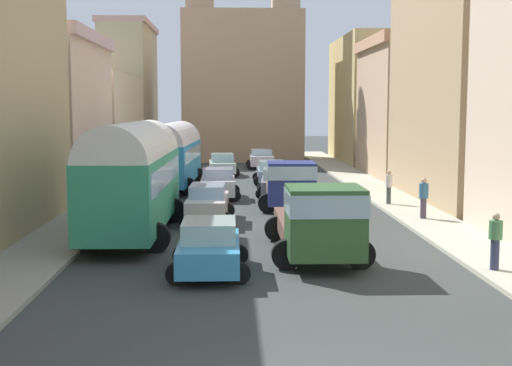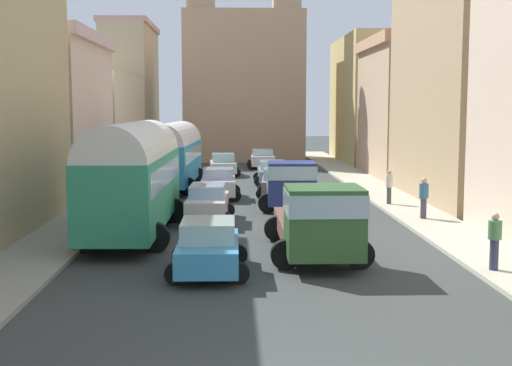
{
  "view_description": "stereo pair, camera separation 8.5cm",
  "coord_description": "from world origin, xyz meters",
  "px_view_note": "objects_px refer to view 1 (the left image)",
  "views": [
    {
      "loc": [
        -1.0,
        -9.77,
        4.81
      ],
      "look_at": [
        0.0,
        18.43,
        1.66
      ],
      "focal_mm": 47.92,
      "sensor_mm": 36.0,
      "label": 1
    },
    {
      "loc": [
        -0.92,
        -9.78,
        4.81
      ],
      "look_at": [
        0.0,
        18.43,
        1.66
      ],
      "focal_mm": 47.92,
      "sensor_mm": 36.0,
      "label": 2
    }
  ],
  "objects_px": {
    "car_0": "(277,182)",
    "car_5": "(218,183)",
    "car_6": "(222,165)",
    "pedestrian_0": "(424,197)",
    "car_2": "(261,159)",
    "cargo_truck_0": "(319,220)",
    "pedestrian_2": "(389,186)",
    "cargo_truck_1": "(290,184)",
    "parked_bus_1": "(173,153)",
    "pedestrian_1": "(495,240)",
    "parked_bus_0": "(133,173)",
    "car_3": "(209,247)",
    "car_1": "(272,172)",
    "car_4": "(208,203)"
  },
  "relations": [
    {
      "from": "car_1",
      "to": "car_3",
      "type": "xyz_separation_m",
      "value": [
        -3.16,
        -23.26,
        0.05
      ]
    },
    {
      "from": "car_6",
      "to": "pedestrian_2",
      "type": "height_order",
      "value": "pedestrian_2"
    },
    {
      "from": "car_0",
      "to": "car_5",
      "type": "distance_m",
      "value": 3.25
    },
    {
      "from": "car_0",
      "to": "car_5",
      "type": "xyz_separation_m",
      "value": [
        -3.17,
        -0.7,
        0.04
      ]
    },
    {
      "from": "car_5",
      "to": "pedestrian_2",
      "type": "distance_m",
      "value": 8.95
    },
    {
      "from": "parked_bus_0",
      "to": "car_6",
      "type": "height_order",
      "value": "parked_bus_0"
    },
    {
      "from": "cargo_truck_0",
      "to": "car_4",
      "type": "relative_size",
      "value": 1.73
    },
    {
      "from": "pedestrian_0",
      "to": "parked_bus_1",
      "type": "bearing_deg",
      "value": 134.13
    },
    {
      "from": "car_2",
      "to": "pedestrian_2",
      "type": "distance_m",
      "value": 21.68
    },
    {
      "from": "pedestrian_2",
      "to": "car_0",
      "type": "bearing_deg",
      "value": 142.49
    },
    {
      "from": "car_2",
      "to": "pedestrian_0",
      "type": "distance_m",
      "value": 26.02
    },
    {
      "from": "parked_bus_0",
      "to": "car_4",
      "type": "bearing_deg",
      "value": 48.82
    },
    {
      "from": "parked_bus_0",
      "to": "car_0",
      "type": "bearing_deg",
      "value": 61.19
    },
    {
      "from": "car_5",
      "to": "pedestrian_1",
      "type": "bearing_deg",
      "value": -63.64
    },
    {
      "from": "cargo_truck_1",
      "to": "car_5",
      "type": "relative_size",
      "value": 1.94
    },
    {
      "from": "car_0",
      "to": "car_3",
      "type": "relative_size",
      "value": 1.03
    },
    {
      "from": "car_2",
      "to": "pedestrian_0",
      "type": "bearing_deg",
      "value": -77.29
    },
    {
      "from": "car_6",
      "to": "pedestrian_0",
      "type": "relative_size",
      "value": 2.09
    },
    {
      "from": "parked_bus_0",
      "to": "cargo_truck_1",
      "type": "relative_size",
      "value": 1.36
    },
    {
      "from": "car_3",
      "to": "car_1",
      "type": "bearing_deg",
      "value": 82.25
    },
    {
      "from": "car_1",
      "to": "pedestrian_0",
      "type": "bearing_deg",
      "value": -69.02
    },
    {
      "from": "parked_bus_1",
      "to": "cargo_truck_0",
      "type": "relative_size",
      "value": 1.29
    },
    {
      "from": "cargo_truck_0",
      "to": "pedestrian_2",
      "type": "distance_m",
      "value": 12.5
    },
    {
      "from": "car_6",
      "to": "parked_bus_0",
      "type": "bearing_deg",
      "value": -97.52
    },
    {
      "from": "car_5",
      "to": "pedestrian_1",
      "type": "distance_m",
      "value": 18.7
    },
    {
      "from": "car_2",
      "to": "car_3",
      "type": "height_order",
      "value": "car_3"
    },
    {
      "from": "car_1",
      "to": "car_4",
      "type": "distance_m",
      "value": 14.67
    },
    {
      "from": "car_1",
      "to": "car_5",
      "type": "xyz_separation_m",
      "value": [
        -3.24,
        -6.88,
        0.07
      ]
    },
    {
      "from": "car_5",
      "to": "car_0",
      "type": "bearing_deg",
      "value": 12.44
    },
    {
      "from": "parked_bus_0",
      "to": "pedestrian_2",
      "type": "height_order",
      "value": "parked_bus_0"
    },
    {
      "from": "parked_bus_1",
      "to": "pedestrian_0",
      "type": "relative_size",
      "value": 5.07
    },
    {
      "from": "cargo_truck_0",
      "to": "cargo_truck_1",
      "type": "relative_size",
      "value": 1.02
    },
    {
      "from": "parked_bus_1",
      "to": "car_0",
      "type": "height_order",
      "value": "parked_bus_1"
    },
    {
      "from": "parked_bus_1",
      "to": "pedestrian_1",
      "type": "relative_size",
      "value": 5.23
    },
    {
      "from": "parked_bus_0",
      "to": "parked_bus_1",
      "type": "xyz_separation_m",
      "value": [
        0.21,
        14.64,
        -0.2
      ]
    },
    {
      "from": "cargo_truck_0",
      "to": "car_1",
      "type": "relative_size",
      "value": 1.73
    },
    {
      "from": "car_0",
      "to": "car_2",
      "type": "distance_m",
      "value": 17.07
    },
    {
      "from": "car_3",
      "to": "pedestrian_1",
      "type": "distance_m",
      "value": 8.24
    },
    {
      "from": "parked_bus_1",
      "to": "car_4",
      "type": "bearing_deg",
      "value": -78.16
    },
    {
      "from": "car_1",
      "to": "pedestrian_1",
      "type": "bearing_deg",
      "value": -77.91
    },
    {
      "from": "parked_bus_0",
      "to": "car_6",
      "type": "relative_size",
      "value": 2.49
    },
    {
      "from": "pedestrian_0",
      "to": "cargo_truck_1",
      "type": "bearing_deg",
      "value": 145.28
    },
    {
      "from": "car_0",
      "to": "car_2",
      "type": "bearing_deg",
      "value": 90.33
    },
    {
      "from": "car_0",
      "to": "cargo_truck_0",
      "type": "bearing_deg",
      "value": -88.92
    },
    {
      "from": "cargo_truck_1",
      "to": "car_4",
      "type": "xyz_separation_m",
      "value": [
        -3.74,
        -3.45,
        -0.42
      ]
    },
    {
      "from": "car_0",
      "to": "car_3",
      "type": "height_order",
      "value": "car_3"
    },
    {
      "from": "car_0",
      "to": "car_3",
      "type": "distance_m",
      "value": 17.36
    },
    {
      "from": "cargo_truck_1",
      "to": "car_2",
      "type": "distance_m",
      "value": 21.69
    },
    {
      "from": "pedestrian_0",
      "to": "cargo_truck_0",
      "type": "bearing_deg",
      "value": -126.7
    },
    {
      "from": "pedestrian_1",
      "to": "parked_bus_0",
      "type": "bearing_deg",
      "value": 150.46
    }
  ]
}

